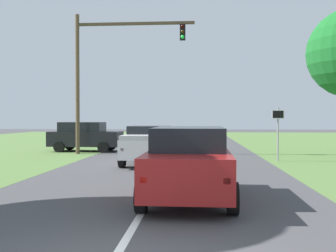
{
  "coord_description": "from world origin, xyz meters",
  "views": [
    {
      "loc": [
        1.25,
        -5.21,
        2.12
      ],
      "look_at": [
        -0.38,
        16.35,
        1.69
      ],
      "focal_mm": 41.97,
      "sensor_mm": 36.0,
      "label": 1
    }
  ],
  "objects": [
    {
      "name": "crossing_suv_far",
      "position": [
        -5.96,
        19.43,
        0.98
      ],
      "size": [
        4.59,
        2.2,
        1.88
      ],
      "color": "black",
      "rests_on": "ground_plane"
    },
    {
      "name": "ground_plane",
      "position": [
        0.0,
        9.5,
        0.0
      ],
      "size": [
        120.0,
        120.0,
        0.0
      ],
      "primitive_type": "plane",
      "color": "#424244"
    },
    {
      "name": "pickup_truck_lead",
      "position": [
        -0.96,
        12.85,
        0.93
      ],
      "size": [
        2.32,
        5.03,
        1.77
      ],
      "color": "silver",
      "rests_on": "ground_plane"
    },
    {
      "name": "traffic_light",
      "position": [
        -4.15,
        17.63,
        5.39
      ],
      "size": [
        7.06,
        0.4,
        8.26
      ],
      "color": "brown",
      "rests_on": "ground_plane"
    },
    {
      "name": "red_suv_near",
      "position": [
        1.03,
        5.02,
        1.0
      ],
      "size": [
        2.32,
        4.84,
        1.88
      ],
      "color": "maroon",
      "rests_on": "ground_plane"
    },
    {
      "name": "keep_moving_sign",
      "position": [
        5.19,
        14.45,
        1.7
      ],
      "size": [
        0.6,
        0.09,
        2.66
      ],
      "color": "gray",
      "rests_on": "ground_plane"
    }
  ]
}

